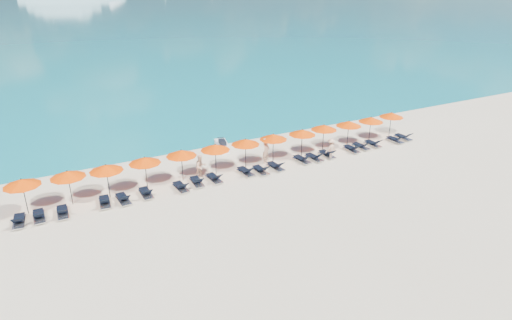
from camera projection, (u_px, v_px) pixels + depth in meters
ground at (278, 192)px, 27.87m from camera, size 1400.00×1400.00×0.00m
jetski at (222, 146)px, 34.95m from camera, size 1.47×2.57×0.86m
beachgoer_a at (266, 151)px, 32.11m from camera, size 0.86×0.80×1.97m
beachgoer_b at (201, 167)px, 29.65m from camera, size 0.88×0.58×1.70m
beachgoer_c at (331, 148)px, 33.17m from camera, size 1.08×0.64×1.58m
umbrella_0 at (22, 182)px, 24.52m from camera, size 2.10×2.10×2.28m
umbrella_1 at (68, 174)px, 25.60m from camera, size 2.10×2.10×2.28m
umbrella_2 at (106, 168)px, 26.49m from camera, size 2.10×2.10×2.28m
umbrella_3 at (145, 160)px, 27.64m from camera, size 2.10×2.10×2.28m
umbrella_4 at (181, 153)px, 28.83m from camera, size 2.10×2.10×2.28m
umbrella_5 at (215, 147)px, 29.87m from camera, size 2.10×2.10×2.28m
umbrella_6 at (245, 142)px, 30.92m from camera, size 2.10×2.10×2.28m
umbrella_7 at (273, 137)px, 31.95m from camera, size 2.10×2.10×2.28m
umbrella_8 at (302, 132)px, 32.97m from camera, size 2.10×2.10×2.28m
umbrella_9 at (324, 127)px, 34.10m from camera, size 2.10×2.10×2.28m
umbrella_10 at (349, 124)px, 35.03m from camera, size 2.10×2.10×2.28m
umbrella_11 at (371, 119)px, 36.11m from camera, size 2.10×2.10×2.28m
umbrella_12 at (391, 115)px, 37.39m from camera, size 2.10×2.10×2.28m
lounger_0 at (19, 221)px, 24.04m from camera, size 0.77×1.75×0.66m
lounger_1 at (39, 216)px, 24.53m from camera, size 0.63×1.70×0.66m
lounger_2 at (63, 212)px, 24.97m from camera, size 0.69×1.72×0.66m
lounger_3 at (105, 202)px, 26.15m from camera, size 0.79×1.75×0.66m
lounger_4 at (123, 199)px, 26.52m from camera, size 0.73×1.74×0.66m
lounger_5 at (146, 193)px, 27.28m from camera, size 0.62×1.70×0.66m
lounger_6 at (181, 187)px, 28.09m from camera, size 0.70×1.73×0.66m
lounger_7 at (197, 181)px, 28.85m from camera, size 0.73×1.74×0.66m
lounger_8 at (214, 178)px, 29.37m from camera, size 0.70×1.73×0.66m
lounger_9 at (246, 171)px, 30.43m from camera, size 0.73×1.74×0.66m
lounger_10 at (261, 170)px, 30.65m from camera, size 0.64×1.71×0.66m
lounger_11 at (276, 166)px, 31.29m from camera, size 0.74×1.74×0.66m
lounger_12 at (302, 159)px, 32.56m from camera, size 0.73×1.74×0.66m
lounger_13 at (314, 157)px, 32.93m from camera, size 0.76×1.75×0.66m
lounger_14 at (327, 154)px, 33.57m from camera, size 0.69×1.72×0.66m
lounger_15 at (352, 149)px, 34.63m from camera, size 0.73×1.74×0.66m
lounger_16 at (361, 146)px, 35.24m from camera, size 0.76×1.75×0.66m
lounger_17 at (373, 143)px, 35.80m from camera, size 0.68×1.72×0.66m
lounger_18 at (395, 140)px, 36.71m from camera, size 0.62×1.70×0.66m
lounger_19 at (403, 137)px, 37.37m from camera, size 0.66×1.71×0.66m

